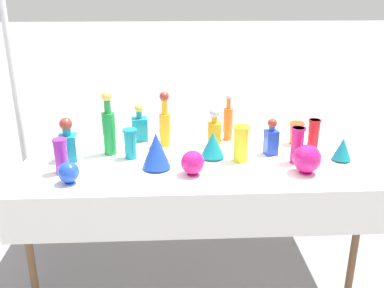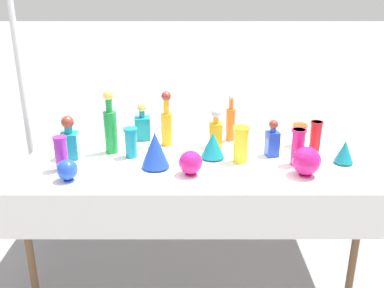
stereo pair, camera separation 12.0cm
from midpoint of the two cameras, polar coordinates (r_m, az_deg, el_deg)
name	(u,v)px [view 2 (the right image)]	position (r m, az deg, el deg)	size (l,w,h in m)	color
ground_plane	(192,260)	(3.07, 1.16, -15.21)	(40.00, 40.00, 0.00)	gray
display_table	(192,169)	(2.69, 1.29, -3.30)	(2.09, 0.97, 0.76)	white
tall_bottle_0	(231,123)	(2.99, 6.32, 2.86)	(0.06, 0.06, 0.33)	orange
tall_bottle_1	(167,122)	(2.87, -2.20, 2.90)	(0.07, 0.07, 0.37)	orange
tall_bottle_2	(110,126)	(2.78, -9.62, 2.31)	(0.08, 0.08, 0.41)	#198C38
square_decanter_0	(142,126)	(3.02, -5.50, 2.43)	(0.12, 0.12, 0.26)	teal
square_decanter_1	(216,131)	(2.86, 4.39, 1.77)	(0.09, 0.09, 0.27)	orange
square_decanter_2	(272,140)	(2.77, 11.90, 0.47)	(0.09, 0.09, 0.24)	blue
square_decanter_3	(69,140)	(2.76, -14.83, 0.46)	(0.11, 0.11, 0.28)	teal
slender_vase_0	(241,144)	(2.63, 7.85, 0.04)	(0.10, 0.10, 0.23)	yellow
slender_vase_1	(299,134)	(2.99, 15.25, 1.27)	(0.10, 0.10, 0.15)	orange
slender_vase_2	(315,139)	(2.80, 17.30, 0.67)	(0.08, 0.08, 0.24)	red
slender_vase_3	(298,146)	(2.66, 15.19, -0.26)	(0.09, 0.09, 0.23)	#C61972
slender_vase_4	(131,142)	(2.71, -6.89, 0.30)	(0.09, 0.09, 0.19)	teal
slender_vase_5	(61,153)	(2.59, -15.79, -1.14)	(0.08, 0.08, 0.21)	purple
fluted_vase_0	(213,145)	(2.68, 4.08, -0.13)	(0.15, 0.15, 0.17)	teal
fluted_vase_1	(344,152)	(2.78, 20.84, -0.99)	(0.12, 0.12, 0.15)	teal
fluted_vase_2	(155,150)	(2.53, -3.57, -0.75)	(0.17, 0.17, 0.22)	blue
round_bowl_0	(67,170)	(2.46, -14.95, -3.36)	(0.12, 0.12, 0.13)	blue
round_bowl_1	(191,163)	(2.45, 1.23, -2.50)	(0.14, 0.14, 0.15)	#C61972
round_bowl_2	(306,161)	(2.54, 16.34, -2.20)	(0.16, 0.16, 0.17)	#C61972
price_tag_left	(208,184)	(2.32, 3.61, -5.33)	(0.05, 0.01, 0.05)	white
cardboard_box_behind_left	(244,175)	(3.85, 7.88, -4.17)	(0.57, 0.48, 0.47)	tan
canopy_pole	(24,105)	(3.41, -20.50, 4.89)	(0.18, 0.18, 2.41)	silver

